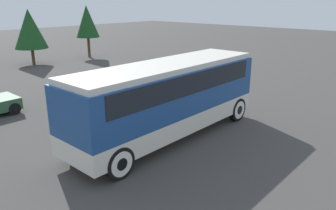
# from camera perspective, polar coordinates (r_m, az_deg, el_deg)

# --- Properties ---
(ground_plane) EXTENTS (120.00, 120.00, 0.00)m
(ground_plane) POSITION_cam_1_polar(r_m,az_deg,el_deg) (14.33, 0.00, -5.58)
(ground_plane) COLOR #423F3D
(tour_bus) EXTENTS (9.49, 2.58, 3.25)m
(tour_bus) POSITION_cam_1_polar(r_m,az_deg,el_deg) (13.74, 0.27, 2.06)
(tour_bus) COLOR silver
(tour_bus) RESTS_ON ground_plane
(parked_car_near) EXTENTS (4.35, 1.93, 1.33)m
(parked_car_near) POSITION_cam_1_polar(r_m,az_deg,el_deg) (21.36, -12.26, 3.82)
(parked_car_near) COLOR silver
(parked_car_near) RESTS_ON ground_plane
(parked_car_far) EXTENTS (4.25, 1.88, 1.45)m
(parked_car_far) POSITION_cam_1_polar(r_m,az_deg,el_deg) (18.82, -5.73, 2.43)
(parked_car_far) COLOR black
(parked_car_far) RESTS_ON ground_plane
(tree_left) EXTENTS (2.33, 2.33, 5.22)m
(tree_left) POSITION_cam_1_polar(r_m,az_deg,el_deg) (35.13, -13.92, 13.92)
(tree_left) COLOR brown
(tree_left) RESTS_ON ground_plane
(tree_center) EXTENTS (2.93, 2.93, 4.97)m
(tree_center) POSITION_cam_1_polar(r_m,az_deg,el_deg) (32.77, -22.95, 12.10)
(tree_center) COLOR brown
(tree_center) RESTS_ON ground_plane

